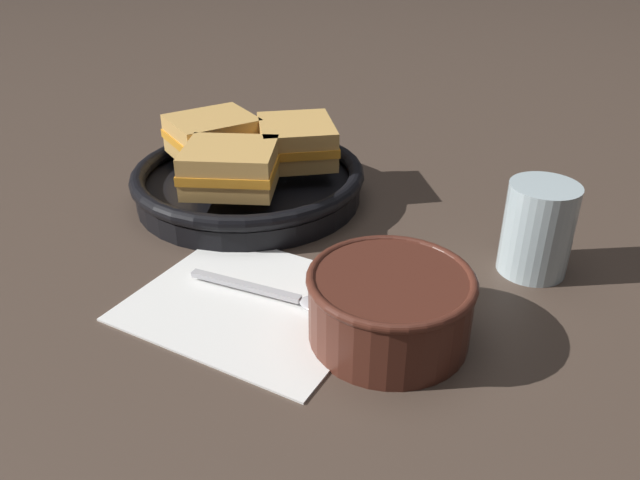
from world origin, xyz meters
The scene contains 9 objects.
ground_plane centered at (0.00, 0.00, 0.00)m, with size 4.00×4.00×0.00m, color #47382D.
napkin centered at (-0.03, -0.05, 0.00)m, with size 0.24×0.21×0.00m.
soup_bowl centered at (0.09, -0.06, 0.03)m, with size 0.14×0.14×0.06m.
spoon centered at (0.01, -0.05, 0.01)m, with size 0.16×0.03×0.01m.
skillet centered at (-0.12, 0.15, 0.02)m, with size 0.32×0.32×0.04m.
sandwich_near_left centered at (-0.07, 0.18, 0.06)m, with size 0.12×0.13×0.05m.
sandwich_near_right centered at (-0.18, 0.17, 0.06)m, with size 0.13×0.13×0.05m.
sandwich_far_left centered at (-0.11, 0.09, 0.06)m, with size 0.12×0.11×0.05m.
drinking_glass centered at (0.20, 0.08, 0.05)m, with size 0.07×0.07×0.09m.
Camera 1 is at (0.17, -0.47, 0.32)m, focal length 35.00 mm.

